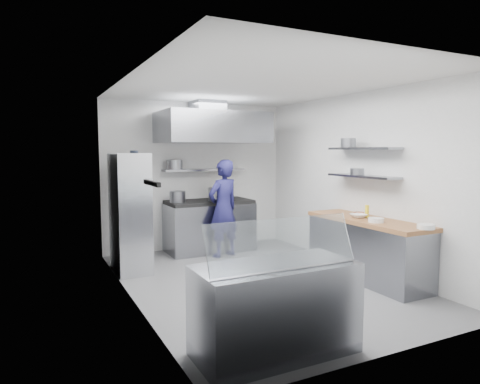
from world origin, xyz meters
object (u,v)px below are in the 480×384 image
gas_range (209,227)px  display_case (275,309)px  wire_rack (130,213)px  chef (223,208)px

gas_range → display_case: 4.23m
wire_rack → display_case: wire_rack is taller
chef → gas_range: bearing=-100.9°
chef → wire_rack: (-1.68, -0.19, 0.06)m
chef → display_case: 3.76m
chef → display_case: (-1.08, -3.57, -0.44)m
wire_rack → display_case: (0.60, -3.39, -0.50)m
chef → wire_rack: wire_rack is taller
display_case → gas_range: bearing=75.9°
wire_rack → display_case: size_ratio=1.23×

